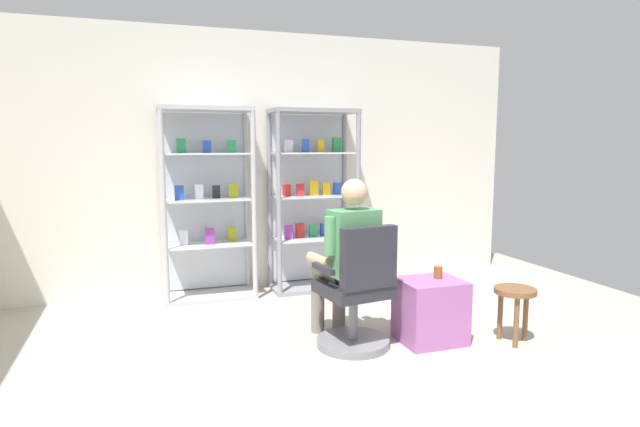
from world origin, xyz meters
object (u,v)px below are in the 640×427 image
display_cabinet_left (207,203)px  wooden_stool (515,299)px  storage_crate (430,311)px  display_cabinet_right (312,199)px  tea_glass (438,272)px  office_chair (357,298)px  seated_shopkeeper (346,253)px

display_cabinet_left → wooden_stool: (2.10, -2.04, -0.61)m
storage_crate → wooden_stool: bearing=-20.9°
display_cabinet_right → wooden_stool: size_ratio=4.36×
display_cabinet_left → wooden_stool: display_cabinet_left is taller
tea_glass → storage_crate: bearing=-160.0°
display_cabinet_left → wooden_stool: 3.00m
office_chair → wooden_stool: (1.21, -0.28, -0.05)m
storage_crate → wooden_stool: storage_crate is taller
storage_crate → wooden_stool: 0.66m
display_cabinet_left → storage_crate: bearing=-50.5°
storage_crate → seated_shopkeeper: bearing=161.9°
office_chair → display_cabinet_right: bearing=83.2°
storage_crate → tea_glass: size_ratio=5.14×
storage_crate → display_cabinet_left: bearing=129.5°
wooden_stool → storage_crate: bearing=159.1°
display_cabinet_left → display_cabinet_right: same height
display_cabinet_right → storage_crate: size_ratio=3.83×
office_chair → tea_glass: (0.68, -0.02, 0.15)m
display_cabinet_left → seated_shopkeeper: display_cabinet_left is taller
display_cabinet_right → seated_shopkeeper: display_cabinet_right is taller
display_cabinet_left → storage_crate: (1.50, -1.81, -0.71)m
seated_shopkeeper → tea_glass: size_ratio=13.38×
office_chair → seated_shopkeeper: size_ratio=0.74×
display_cabinet_left → display_cabinet_right: bearing=-0.0°
display_cabinet_right → office_chair: 1.87m
tea_glass → display_cabinet_right: bearing=104.8°
seated_shopkeeper → storage_crate: seated_shopkeeper is taller
office_chair → wooden_stool: office_chair is taller
office_chair → seated_shopkeeper: (-0.02, 0.16, 0.32)m
display_cabinet_right → office_chair: (-0.21, -1.77, -0.57)m
tea_glass → seated_shopkeeper: bearing=165.8°
seated_shopkeeper → wooden_stool: (1.24, -0.44, -0.37)m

